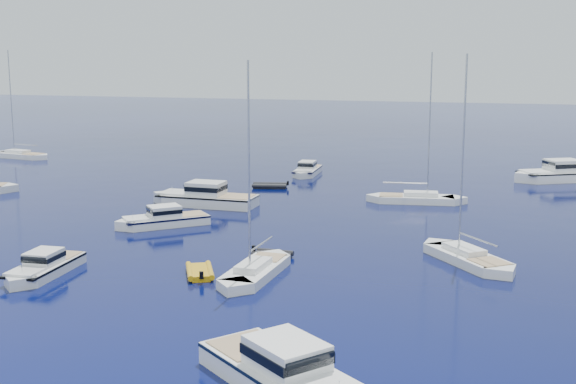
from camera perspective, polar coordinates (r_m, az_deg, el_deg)
name	(u,v)px	position (r m, az deg, el deg)	size (l,w,h in m)	color
ground	(138,321)	(39.93, -11.45, -9.71)	(400.00, 400.00, 0.00)	#091258
motor_cruiser_near	(44,275)	(49.50, -18.25, -6.09)	(2.33, 7.61, 2.00)	silver
motor_cruiser_left	(163,226)	(61.32, -9.58, -2.59)	(2.50, 8.18, 2.15)	white
motor_cruiser_centre	(204,205)	(69.31, -6.44, -1.02)	(3.32, 10.86, 2.85)	silver
motor_cruiser_distant	(560,181)	(87.93, 20.15, 0.81)	(3.55, 11.61, 3.05)	white
motor_cruiser_horizon	(307,175)	(86.92, 1.47, 1.34)	(2.37, 7.74, 2.03)	silver
sailboat_fore	(255,276)	(46.91, -2.51, -6.47)	(2.46, 9.44, 13.88)	white
sailboat_mid_r	(467,263)	(51.28, 13.58, -5.29)	(2.53, 9.72, 14.30)	white
sailboat_centre	(416,203)	(71.24, 9.83, -0.80)	(2.57, 9.90, 14.55)	white
sailboat_far_l	(20,158)	(107.98, -19.86, 2.48)	(2.66, 10.25, 15.06)	white
tender_yellow	(200,275)	(47.39, -6.78, -6.35)	(1.96, 3.56, 0.95)	#D59C0C
tender_grey_near	(273,258)	(51.03, -1.18, -5.07)	(1.62, 2.81, 0.95)	black
tender_grey_far	(270,188)	(78.20, -1.41, 0.33)	(2.08, 3.82, 0.95)	black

